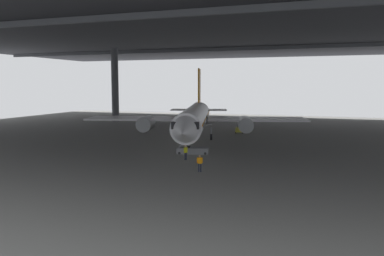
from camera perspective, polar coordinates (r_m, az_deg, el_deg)
ground_plane at (r=52.86m, az=-0.46°, el=-2.40°), size 110.00×110.00×0.00m
hangar_structure at (r=65.86m, az=3.68°, el=13.44°), size 121.00×99.00×16.81m
airplane_main at (r=54.85m, az=0.35°, el=1.39°), size 32.67×33.16×10.65m
boarding_stairs at (r=45.86m, az=0.18°, el=-2.84°), size 4.26×2.40×4.49m
crew_worker_near_nose at (r=36.24m, az=1.13°, el=-5.02°), size 0.52×0.33×1.58m
crew_worker_by_stairs at (r=41.93m, az=-0.93°, el=-3.46°), size 0.35×0.51×1.58m
baggage_tug at (r=65.70m, az=6.88°, el=-0.26°), size 1.65×2.39×0.90m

